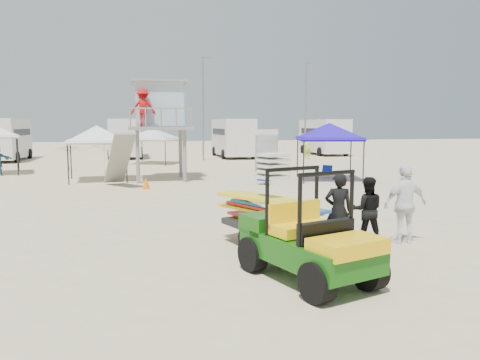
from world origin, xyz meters
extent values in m
plane|color=beige|center=(0.00, 0.00, 0.00)|extent=(140.00, 140.00, 0.00)
cube|color=#114F0C|center=(0.71, -1.63, 0.58)|extent=(2.06, 2.90, 0.46)
cube|color=yellow|center=(0.71, -1.63, 0.86)|extent=(1.37, 1.07, 0.25)
cylinder|color=black|center=(0.13, -2.57, 0.34)|extent=(0.49, 0.73, 0.67)
cube|color=black|center=(0.71, 0.67, 0.53)|extent=(2.05, 2.48, 0.13)
cylinder|color=black|center=(0.09, 0.67, 0.28)|extent=(0.39, 0.60, 0.56)
imported|color=black|center=(2.21, 0.37, 0.86)|extent=(0.72, 0.57, 1.72)
imported|color=black|center=(3.06, 0.62, 0.79)|extent=(0.93, 0.84, 1.58)
imported|color=white|center=(3.91, 0.37, 0.94)|extent=(1.13, 0.52, 1.88)
cylinder|color=gray|center=(-2.13, 13.40, 1.27)|extent=(0.18, 0.18, 2.54)
cube|color=gray|center=(-1.01, 14.51, 2.62)|extent=(3.08, 3.08, 0.16)
cube|color=#A1BAD0|center=(-1.01, 14.82, 3.81)|extent=(2.36, 2.06, 2.13)
imported|color=#B20F0F|center=(-1.83, 13.50, 3.60)|extent=(1.15, 0.66, 1.78)
cylinder|color=black|center=(5.85, 11.17, 1.07)|extent=(0.06, 0.06, 2.14)
pyramid|color=#2410B1|center=(7.27, 12.59, 2.89)|extent=(3.63, 3.63, 0.80)
cube|color=#2410B1|center=(7.27, 12.59, 2.09)|extent=(3.63, 3.63, 0.18)
cylinder|color=black|center=(-5.42, 13.57, 1.01)|extent=(0.06, 0.06, 2.01)
pyramid|color=white|center=(-4.09, 14.90, 2.76)|extent=(3.01, 3.01, 0.80)
cube|color=white|center=(-4.09, 14.90, 1.96)|extent=(3.01, 3.01, 0.18)
cylinder|color=black|center=(-2.43, 23.15, 0.90)|extent=(0.06, 0.06, 1.81)
pyramid|color=silver|center=(-0.97, 24.61, 2.56)|extent=(4.05, 4.05, 0.80)
cube|color=silver|center=(-0.97, 24.61, 1.76)|extent=(4.05, 4.05, 0.18)
imported|color=red|center=(-6.19, 20.39, 0.78)|extent=(1.76, 1.79, 1.56)
imported|color=yellow|center=(-3.94, 18.02, 0.90)|extent=(2.39, 2.42, 1.80)
cone|color=orange|center=(-1.84, 11.36, 0.25)|extent=(0.34, 0.34, 0.50)
cube|color=#0E299D|center=(-3.28, 18.09, 0.22)|extent=(0.60, 0.56, 0.06)
cube|color=#0E299D|center=(-3.28, 18.33, 0.42)|extent=(0.56, 0.24, 0.44)
cylinder|color=#B2B2B7|center=(-3.50, 17.89, 0.10)|extent=(0.03, 0.03, 0.20)
cube|color=#1032B2|center=(3.63, 11.63, 0.22)|extent=(0.69, 0.67, 0.06)
cube|color=#1032B2|center=(3.63, 11.87, 0.42)|extent=(0.56, 0.37, 0.44)
cylinder|color=#B2B2B7|center=(3.41, 11.43, 0.10)|extent=(0.03, 0.03, 0.20)
cube|color=#102CAF|center=(7.79, 13.76, 0.22)|extent=(0.74, 0.73, 0.06)
cube|color=#102CAF|center=(7.79, 14.00, 0.42)|extent=(0.51, 0.49, 0.44)
cylinder|color=#B2B2B7|center=(7.57, 13.56, 0.10)|extent=(0.03, 0.03, 0.20)
cube|color=silver|center=(-12.00, 30.00, 1.75)|extent=(2.50, 6.80, 3.00)
cube|color=black|center=(-12.00, 30.00, 2.20)|extent=(2.54, 5.44, 0.50)
cube|color=silver|center=(-3.00, 31.50, 1.75)|extent=(2.50, 6.50, 3.00)
cube|color=black|center=(-3.00, 31.50, 2.20)|extent=(2.54, 5.20, 0.50)
cylinder|color=black|center=(-4.25, 29.42, 0.40)|extent=(0.25, 0.80, 0.80)
cube|color=silver|center=(6.00, 30.00, 1.75)|extent=(2.50, 7.00, 3.00)
cube|color=black|center=(6.00, 30.00, 2.20)|extent=(2.54, 5.60, 0.50)
cylinder|color=black|center=(4.75, 27.76, 0.40)|extent=(0.25, 0.80, 0.80)
cube|color=silver|center=(15.00, 31.50, 1.75)|extent=(2.50, 6.60, 3.00)
cube|color=black|center=(15.00, 31.50, 2.20)|extent=(2.54, 5.28, 0.50)
cylinder|color=black|center=(13.75, 29.39, 0.40)|extent=(0.25, 0.80, 0.80)
cylinder|color=slate|center=(3.00, 27.00, 4.00)|extent=(0.14, 0.14, 8.00)
cylinder|color=slate|center=(12.00, 28.50, 4.00)|extent=(0.14, 0.14, 8.00)
imported|color=#BAC74A|center=(11.42, 26.38, 0.88)|extent=(0.70, 0.52, 1.75)
camera|label=1|loc=(-2.31, -9.39, 2.82)|focal=35.00mm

